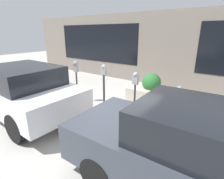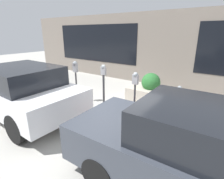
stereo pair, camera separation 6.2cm
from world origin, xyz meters
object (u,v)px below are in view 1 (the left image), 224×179
Objects in this scene: parked_car_middle at (22,90)px; parking_meter_middle at (104,80)px; planter_box at (151,91)px; parking_meter_nearest at (178,103)px; parking_meter_second at (135,86)px; parked_car_front at (202,156)px; parking_meter_fourth at (76,72)px.

parking_meter_middle is at bearing -133.49° from parked_car_middle.
parking_meter_middle is 0.98× the size of planter_box.
parking_meter_middle is at bearing 58.36° from planter_box.
parking_meter_second is at bearing -2.15° from parking_meter_nearest.
parking_meter_middle is 3.87m from parked_car_front.
parked_car_front is at bearing 123.90° from planter_box.
parking_meter_second is (1.29, -0.05, 0.24)m from parking_meter_nearest.
parking_meter_second is 2.44m from parking_meter_fourth.
parking_meter_nearest is at bearing 177.85° from parking_meter_second.
parking_meter_nearest is 0.82× the size of parking_meter_fourth.
parked_car_middle is at bearing 71.83° from parking_meter_fourth.
parking_meter_middle is at bearing -30.05° from parked_car_front.
parking_meter_fourth is at bearing 0.66° from parking_meter_nearest.
parking_meter_nearest is at bearing -156.14° from parked_car_middle.
parking_meter_fourth is (2.44, 0.09, 0.13)m from parking_meter_second.
parking_meter_fourth is at bearing -107.20° from parked_car_middle.
parked_car_middle reaches higher than parking_meter_middle.
parking_meter_fourth is at bearing 3.90° from parking_meter_middle.
parking_meter_fourth reaches higher than parked_car_front.
parking_meter_fourth is 1.90m from parked_car_middle.
planter_box is 4.54m from parked_car_middle.
parking_meter_fourth is 0.36× the size of parked_car_front.
parking_meter_second reaches higher than planter_box.
planter_box is at bearing -121.64° from parking_meter_middle.
parking_meter_nearest is 0.30× the size of parked_car_middle.
parking_meter_fourth is at bearing 2.16° from parking_meter_second.
parking_meter_nearest is 2.49m from parking_meter_middle.
parked_car_front is 1.00× the size of parked_car_middle.
parking_meter_nearest is 3.75m from parking_meter_fourth.
parked_car_front is (-4.62, 1.79, -0.38)m from parking_meter_fourth.
parking_meter_fourth reaches higher than parking_meter_nearest.
planter_box is at bearing -128.04° from parked_car_middle.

